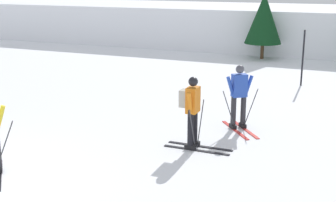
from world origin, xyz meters
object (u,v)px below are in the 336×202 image
(trail_marker_pole, at_px, (303,58))
(conifer_far_right, at_px, (264,18))
(skier_blue, at_px, (239,95))
(skier_orange, at_px, (192,109))

(trail_marker_pole, xyz_separation_m, conifer_far_right, (-2.60, 5.28, 0.95))
(skier_blue, xyz_separation_m, conifer_far_right, (-1.77, 11.18, 1.06))
(skier_orange, bearing_deg, skier_blue, 71.15)
(skier_orange, relative_size, trail_marker_pole, 0.83)
(trail_marker_pole, distance_m, conifer_far_right, 5.96)
(skier_blue, bearing_deg, conifer_far_right, 98.97)
(skier_orange, distance_m, conifer_far_right, 13.12)
(skier_blue, height_order, conifer_far_right, conifer_far_right)
(skier_blue, height_order, trail_marker_pole, trail_marker_pole)
(skier_blue, bearing_deg, trail_marker_pole, 81.96)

